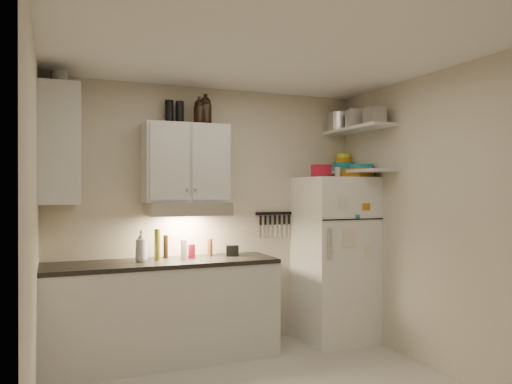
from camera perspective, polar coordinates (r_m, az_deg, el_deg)
name	(u,v)px	position (r m, az deg, el deg)	size (l,w,h in m)	color
ceiling	(271,48)	(3.81, 1.75, 16.10)	(3.20, 3.00, 0.02)	white
back_wall	(210,216)	(5.09, -5.24, -2.80)	(3.20, 0.02, 2.60)	beige
left_wall	(31,234)	(3.36, -24.30, -4.38)	(0.02, 3.00, 2.60)	beige
right_wall	(442,221)	(4.57, 20.52, -3.15)	(0.02, 3.00, 2.60)	beige
base_cabinet	(163,313)	(4.78, -10.59, -13.44)	(2.10, 0.60, 0.88)	silver
countertop	(163,263)	(4.69, -10.60, -7.97)	(2.10, 0.62, 0.04)	black
upper_cabinet	(186,163)	(4.84, -8.03, 3.27)	(0.80, 0.33, 0.75)	silver
side_cabinet	(59,145)	(4.56, -21.60, 5.02)	(0.33, 0.55, 1.00)	silver
range_hood	(188,209)	(4.77, -7.83, -1.92)	(0.76, 0.46, 0.12)	silver
fridge	(335,259)	(5.32, 9.00, -7.53)	(0.70, 0.68, 1.70)	white
shelf_hi	(358,129)	(5.31, 11.63, 7.06)	(0.30, 0.95, 0.03)	silver
shelf_lo	(358,172)	(5.27, 11.62, 2.31)	(0.30, 0.95, 0.03)	silver
knife_strip	(274,213)	(5.31, 2.08, -2.45)	(0.42, 0.02, 0.03)	black
dutch_oven	(321,171)	(5.12, 7.46, 2.40)	(0.22, 0.22, 0.13)	maroon
book_stack	(357,173)	(5.23, 11.49, 2.15)	(0.21, 0.26, 0.09)	#AE7315
spice_jar	(337,172)	(5.19, 9.28, 2.24)	(0.06, 0.06, 0.10)	silver
stock_pot	(340,122)	(5.60, 9.55, 7.89)	(0.28, 0.28, 0.20)	silver
tin_a	(356,118)	(5.27, 11.31, 8.24)	(0.18, 0.16, 0.18)	#AAAAAD
tin_b	(375,115)	(5.05, 13.40, 8.52)	(0.17, 0.17, 0.17)	#AAAAAD
bowl_teal	(344,167)	(5.58, 10.00, 2.83)	(0.23, 0.23, 0.09)	teal
bowl_orange	(344,161)	(5.66, 9.99, 3.56)	(0.19, 0.19, 0.06)	orange
bowl_yellow	(344,156)	(5.66, 9.99, 4.08)	(0.15, 0.15, 0.05)	yellow
plates	(361,167)	(5.25, 11.94, 2.80)	(0.24, 0.24, 0.06)	teal
growler_a	(199,112)	(4.90, -6.51, 9.10)	(0.10, 0.10, 0.25)	black
growler_b	(206,111)	(4.92, -5.79, 9.25)	(0.12, 0.12, 0.28)	black
thermos_a	(180,113)	(4.93, -8.71, 8.91)	(0.08, 0.08, 0.23)	black
thermos_b	(169,112)	(4.93, -9.89, 8.95)	(0.08, 0.08, 0.23)	black
side_jar	(60,78)	(4.75, -21.53, 12.03)	(0.14, 0.14, 0.18)	silver
soap_bottle	(141,244)	(4.64, -12.98, -5.85)	(0.12, 0.12, 0.31)	silver
pepper_mill	(210,247)	(4.94, -5.30, -6.33)	(0.05, 0.05, 0.17)	brown
oil_bottle	(157,245)	(4.70, -11.21, -5.92)	(0.06, 0.06, 0.29)	#646719
vinegar_bottle	(166,247)	(4.84, -10.28, -6.17)	(0.05, 0.05, 0.22)	black
clear_bottle	(184,249)	(4.74, -8.25, -6.50)	(0.06, 0.06, 0.19)	silver
red_jar	(192,251)	(4.79, -7.37, -6.73)	(0.07, 0.07, 0.14)	maroon
caddy	(232,251)	(4.93, -2.73, -6.72)	(0.12, 0.09, 0.10)	black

